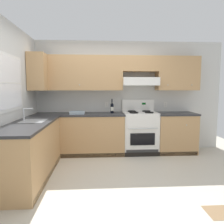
# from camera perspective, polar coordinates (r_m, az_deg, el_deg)

# --- Properties ---
(ground_plane) EXTENTS (7.04, 7.04, 0.00)m
(ground_plane) POSITION_cam_1_polar(r_m,az_deg,el_deg) (3.72, -1.40, -16.76)
(ground_plane) COLOR beige
(floor_accent_tile) EXTENTS (0.30, 0.30, 0.01)m
(floor_accent_tile) POSITION_cam_1_polar(r_m,az_deg,el_deg) (3.04, 26.96, -23.01)
(floor_accent_tile) COLOR olive
(floor_accent_tile) RESTS_ON ground_plane
(wall_back) EXTENTS (4.68, 0.57, 2.55)m
(wall_back) POSITION_cam_1_polar(r_m,az_deg,el_deg) (4.97, 2.52, 6.57)
(wall_back) COLOR silver
(wall_back) RESTS_ON ground_plane
(wall_left) EXTENTS (0.47, 4.00, 2.55)m
(wall_left) POSITION_cam_1_polar(r_m,az_deg,el_deg) (3.93, -25.54, 4.05)
(wall_left) COLOR silver
(wall_left) RESTS_ON ground_plane
(counter_back_run) EXTENTS (3.60, 0.65, 0.91)m
(counter_back_run) POSITION_cam_1_polar(r_m,az_deg,el_deg) (4.77, -0.64, -5.85)
(counter_back_run) COLOR tan
(counter_back_run) RESTS_ON ground_plane
(counter_left_run) EXTENTS (0.63, 1.91, 1.13)m
(counter_left_run) POSITION_cam_1_polar(r_m,az_deg,el_deg) (3.73, -21.16, -9.62)
(counter_left_run) COLOR tan
(counter_left_run) RESTS_ON ground_plane
(stove) EXTENTS (0.76, 0.62, 1.20)m
(stove) POSITION_cam_1_polar(r_m,az_deg,el_deg) (4.86, 7.56, -5.35)
(stove) COLOR white
(stove) RESTS_ON ground_plane
(wine_bottle) EXTENTS (0.07, 0.08, 0.32)m
(wine_bottle) POSITION_cam_1_polar(r_m,az_deg,el_deg) (4.76, 0.02, 1.25)
(wine_bottle) COLOR black
(wine_bottle) RESTS_ON counter_back_run
(bowl) EXTENTS (0.31, 0.22, 0.06)m
(bowl) POSITION_cam_1_polar(r_m,az_deg,el_deg) (4.62, -9.38, -0.31)
(bowl) COLOR #9EADB7
(bowl) RESTS_ON counter_back_run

